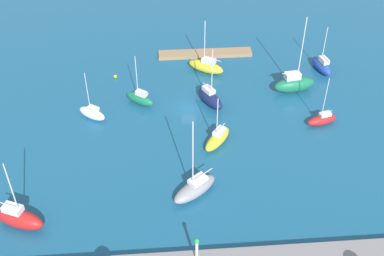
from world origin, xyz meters
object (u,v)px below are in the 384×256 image
at_px(sailboat_navy_center_basin, 210,98).
at_px(sailboat_green_far_south, 294,84).
at_px(sailboat_red_inner_mooring, 322,119).
at_px(sailboat_blue_lone_north, 322,65).
at_px(sailboat_gray_lone_south, 195,188).
at_px(sailboat_yellow_west_end, 206,66).
at_px(sailboat_red_along_channel, 19,218).
at_px(mooring_buoy_yellow, 115,76).
at_px(sailboat_yellow_mid_basin, 218,139).
at_px(pier_dock, 205,54).
at_px(harbor_beacon, 197,248).
at_px(sailboat_green_off_beacon, 140,98).
at_px(sailboat_white_near_pier, 92,113).

bearing_deg(sailboat_navy_center_basin, sailboat_green_far_south, 71.76).
bearing_deg(sailboat_red_inner_mooring, sailboat_blue_lone_north, -119.56).
distance_m(sailboat_gray_lone_south, sailboat_blue_lone_north, 39.59).
bearing_deg(sailboat_yellow_west_end, sailboat_gray_lone_south, 113.42).
distance_m(sailboat_green_far_south, sailboat_red_along_channel, 50.52).
height_order(sailboat_navy_center_basin, mooring_buoy_yellow, sailboat_navy_center_basin).
height_order(sailboat_yellow_west_end, sailboat_yellow_mid_basin, sailboat_yellow_west_end).
height_order(sailboat_blue_lone_north, sailboat_yellow_mid_basin, sailboat_blue_lone_north).
bearing_deg(mooring_buoy_yellow, pier_dock, -158.58).
height_order(harbor_beacon, sailboat_gray_lone_south, sailboat_gray_lone_south).
relative_size(harbor_beacon, sailboat_navy_center_basin, 0.34).
bearing_deg(sailboat_green_off_beacon, sailboat_yellow_west_end, -107.01).
xyz_separation_m(pier_dock, sailboat_green_off_beacon, (12.72, 15.16, 0.74)).
height_order(sailboat_yellow_west_end, sailboat_red_inner_mooring, sailboat_yellow_west_end).
distance_m(pier_dock, sailboat_navy_center_basin, 16.29).
relative_size(sailboat_red_along_channel, sailboat_red_inner_mooring, 1.24).
bearing_deg(sailboat_navy_center_basin, mooring_buoy_yellow, -148.17).
bearing_deg(harbor_beacon, sailboat_yellow_mid_basin, -103.08).
bearing_deg(sailboat_yellow_west_end, sailboat_green_off_beacon, 68.65).
bearing_deg(sailboat_green_far_south, sailboat_red_inner_mooring, -84.70).
xyz_separation_m(pier_dock, mooring_buoy_yellow, (17.33, 6.80, -0.04)).
distance_m(pier_dock, sailboat_red_inner_mooring, 28.55).
relative_size(sailboat_yellow_mid_basin, sailboat_red_inner_mooring, 0.99).
distance_m(sailboat_green_far_south, mooring_buoy_yellow, 32.49).
height_order(sailboat_gray_lone_south, sailboat_navy_center_basin, sailboat_gray_lone_south).
relative_size(pier_dock, sailboat_white_near_pier, 2.09).
xyz_separation_m(sailboat_gray_lone_south, sailboat_white_near_pier, (15.50, -18.42, -0.16)).
xyz_separation_m(sailboat_green_off_beacon, mooring_buoy_yellow, (4.61, -8.36, -0.78)).
bearing_deg(sailboat_red_along_channel, sailboat_blue_lone_north, 57.32).
bearing_deg(harbor_beacon, sailboat_red_inner_mooring, -131.59).
distance_m(sailboat_blue_lone_north, mooring_buoy_yellow, 38.54).
height_order(sailboat_red_along_channel, sailboat_blue_lone_north, sailboat_red_along_channel).
height_order(sailboat_green_far_south, sailboat_red_along_channel, sailboat_green_far_south).
bearing_deg(sailboat_white_near_pier, sailboat_red_inner_mooring, -151.19).
height_order(sailboat_red_inner_mooring, mooring_buoy_yellow, sailboat_red_inner_mooring).
height_order(harbor_beacon, sailboat_blue_lone_north, sailboat_blue_lone_north).
bearing_deg(sailboat_red_inner_mooring, sailboat_gray_lone_south, 18.31).
xyz_separation_m(sailboat_yellow_mid_basin, mooring_buoy_yellow, (16.64, -19.78, -0.69)).
distance_m(sailboat_blue_lone_north, sailboat_red_inner_mooring, 16.30).
relative_size(sailboat_white_near_pier, sailboat_blue_lone_north, 0.98).
xyz_separation_m(pier_dock, sailboat_navy_center_basin, (0.76, 16.24, 0.94)).
xyz_separation_m(sailboat_green_far_south, sailboat_blue_lone_north, (-6.76, -6.17, -0.38)).
xyz_separation_m(harbor_beacon, sailboat_red_along_channel, (22.33, -7.86, -1.85)).
bearing_deg(mooring_buoy_yellow, sailboat_white_near_pier, 74.65).
relative_size(sailboat_red_along_channel, sailboat_yellow_mid_basin, 1.26).
distance_m(sailboat_navy_center_basin, mooring_buoy_yellow, 19.10).
bearing_deg(harbor_beacon, sailboat_red_along_channel, -19.38).
bearing_deg(sailboat_red_along_channel, pier_dock, 78.58).
bearing_deg(mooring_buoy_yellow, sailboat_green_far_south, 168.11).
relative_size(sailboat_yellow_west_end, mooring_buoy_yellow, 15.71).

